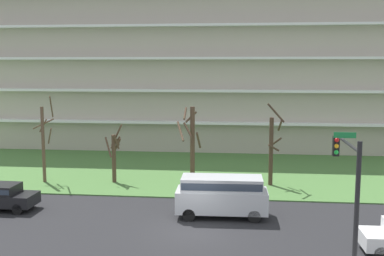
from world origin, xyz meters
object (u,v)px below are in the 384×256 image
(van_silver_center_left, at_px, (222,193))
(traffic_signal_mast, at_px, (348,183))
(tree_far_left, at_px, (44,141))
(sedan_black_center_right, at_px, (0,195))
(tree_center, at_px, (192,142))
(tree_right, at_px, (272,148))
(tree_left, at_px, (114,154))

(van_silver_center_left, bearing_deg, traffic_signal_mast, 123.52)
(tree_far_left, distance_m, sedan_black_center_right, 7.02)
(sedan_black_center_right, bearing_deg, van_silver_center_left, -178.34)
(tree_center, xyz_separation_m, van_silver_center_left, (2.54, -7.37, -1.74))
(tree_right, relative_size, traffic_signal_mast, 1.02)
(tree_right, relative_size, van_silver_center_left, 1.16)
(tree_right, distance_m, sedan_black_center_right, 18.34)
(tree_left, bearing_deg, sedan_black_center_right, -126.28)
(tree_far_left, xyz_separation_m, tree_center, (10.87, 0.73, -0.03))
(tree_right, bearing_deg, tree_left, -178.43)
(tree_left, xyz_separation_m, van_silver_center_left, (8.25, -7.05, -0.81))
(tree_center, xyz_separation_m, sedan_black_center_right, (-10.88, -7.37, -2.26))
(tree_right, bearing_deg, van_silver_center_left, -113.89)
(traffic_signal_mast, bearing_deg, tree_left, 132.89)
(tree_far_left, distance_m, tree_center, 10.89)
(tree_far_left, distance_m, tree_left, 5.27)
(tree_right, bearing_deg, sedan_black_center_right, -156.18)
(tree_right, bearing_deg, traffic_signal_mast, -82.19)
(tree_center, height_order, traffic_signal_mast, traffic_signal_mast)
(tree_left, relative_size, traffic_signal_mast, 0.73)
(tree_far_left, xyz_separation_m, tree_left, (5.16, 0.42, -0.95))
(tree_far_left, height_order, traffic_signal_mast, tree_far_left)
(traffic_signal_mast, bearing_deg, tree_center, 117.76)
(sedan_black_center_right, distance_m, traffic_signal_mast, 20.44)
(tree_center, relative_size, tree_right, 0.94)
(tree_left, xyz_separation_m, traffic_signal_mast, (13.55, -14.59, 1.87))
(tree_left, xyz_separation_m, tree_right, (11.51, 0.32, 0.60))
(tree_center, bearing_deg, van_silver_center_left, -70.98)
(tree_center, distance_m, traffic_signal_mast, 16.87)
(van_silver_center_left, height_order, sedan_black_center_right, van_silver_center_left)
(tree_far_left, relative_size, tree_right, 1.07)
(tree_center, distance_m, sedan_black_center_right, 13.33)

